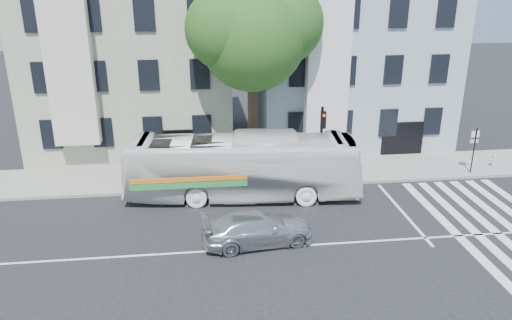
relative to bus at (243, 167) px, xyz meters
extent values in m
plane|color=black|center=(0.88, -5.20, -1.62)|extent=(120.00, 120.00, 0.00)
cube|color=gray|center=(0.88, 2.80, -1.55)|extent=(80.00, 4.00, 0.15)
cube|color=gray|center=(-6.12, 9.80, 3.88)|extent=(12.00, 10.00, 11.00)
cube|color=#95A6B1|center=(7.88, 9.80, 3.88)|extent=(12.00, 10.00, 11.00)
cylinder|color=#2D2116|center=(0.88, 3.30, 0.98)|extent=(0.56, 0.56, 5.20)
sphere|color=#1B4014|center=(0.88, 3.30, 5.88)|extent=(5.60, 5.60, 5.60)
sphere|color=#1B4014|center=(2.48, 3.70, 6.58)|extent=(4.40, 4.40, 4.40)
sphere|color=#1B4014|center=(-0.52, 3.00, 6.38)|extent=(4.20, 4.20, 4.20)
sphere|color=#1B4014|center=(1.18, 4.50, 7.58)|extent=(3.80, 3.80, 3.80)
sphere|color=#1B4014|center=(0.28, 3.90, 4.88)|extent=(3.40, 3.40, 3.40)
imported|color=white|center=(0.00, 0.00, 0.00)|extent=(3.72, 11.84, 3.24)
imported|color=silver|center=(0.18, -4.74, -0.95)|extent=(2.49, 4.86, 1.35)
cylinder|color=black|center=(4.16, 0.85, 0.55)|extent=(0.14, 0.14, 4.35)
cube|color=black|center=(4.16, 0.60, 2.11)|extent=(0.33, 0.29, 0.88)
sphere|color=red|center=(4.16, 0.47, 2.36)|extent=(0.17, 0.17, 0.17)
cylinder|color=white|center=(4.16, 0.70, 1.07)|extent=(0.45, 0.13, 0.46)
cylinder|color=#AEAFAA|center=(14.79, 2.10, -1.17)|extent=(0.24, 0.24, 0.59)
sphere|color=#AEAFAA|center=(14.79, 2.10, -0.85)|extent=(0.22, 0.22, 0.22)
cylinder|color=#AEAFAA|center=(14.79, 2.10, -1.10)|extent=(0.41, 0.17, 0.14)
cylinder|color=black|center=(12.99, 1.35, -0.18)|extent=(0.07, 0.07, 2.59)
cube|color=white|center=(12.99, 1.45, 0.76)|extent=(0.47, 0.06, 0.36)
cube|color=white|center=(12.99, 1.45, 0.34)|extent=(0.47, 0.06, 0.19)
camera|label=1|loc=(-2.07, -23.07, 9.03)|focal=35.00mm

